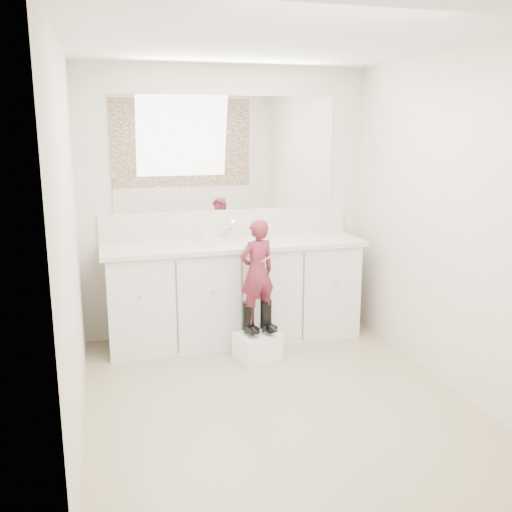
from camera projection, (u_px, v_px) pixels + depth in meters
name	position (u px, v px, depth m)	size (l,w,h in m)	color
floor	(275.00, 399.00, 4.01)	(3.00, 3.00, 0.00)	#948761
ceiling	(278.00, 39.00, 3.48)	(3.00, 3.00, 0.00)	white
wall_back	(227.00, 203.00, 5.16)	(2.60, 2.60, 0.00)	beige
wall_front	(387.00, 295.00, 2.34)	(2.60, 2.60, 0.00)	beige
wall_left	(70.00, 242.00, 3.41)	(3.00, 3.00, 0.00)	beige
wall_right	(449.00, 223.00, 4.09)	(3.00, 3.00, 0.00)	beige
vanity_cabinet	(234.00, 294.00, 5.07)	(2.20, 0.55, 0.85)	silver
countertop	(234.00, 245.00, 4.96)	(2.28, 0.58, 0.04)	beige
backsplash	(227.00, 223.00, 5.18)	(2.28, 0.03, 0.25)	beige
mirror	(226.00, 154.00, 5.05)	(2.00, 0.02, 1.00)	white
dot_panel	(392.00, 185.00, 2.25)	(2.00, 0.01, 1.20)	#472819
faucet	(230.00, 234.00, 5.10)	(0.08, 0.08, 0.10)	silver
cup	(265.00, 235.00, 5.06)	(0.11, 0.11, 0.10)	beige
soap_bottle	(209.00, 233.00, 4.83)	(0.10, 0.10, 0.22)	silver
step_stool	(257.00, 346.00, 4.71)	(0.33, 0.28, 0.21)	white
boot_left	(248.00, 318.00, 4.64)	(0.10, 0.18, 0.28)	black
boot_right	(266.00, 317.00, 4.68)	(0.10, 0.18, 0.28)	black
toddler	(257.00, 272.00, 4.57)	(0.31, 0.20, 0.85)	#A53247
toothbrush	(268.00, 258.00, 4.50)	(0.01, 0.01, 0.14)	#DE569E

